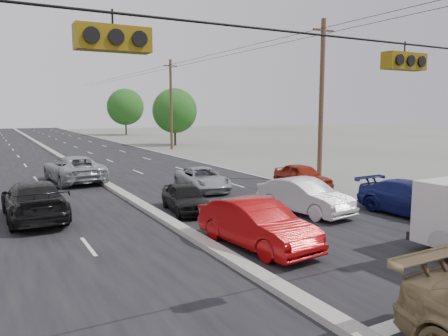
{
  "coord_description": "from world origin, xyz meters",
  "views": [
    {
      "loc": [
        -6.17,
        -6.25,
        4.47
      ],
      "look_at": [
        2.0,
        8.58,
        2.2
      ],
      "focal_mm": 35.0,
      "sensor_mm": 36.0,
      "label": 1
    }
  ],
  "objects_px": {
    "utility_pole_right_c": "(171,104)",
    "red_sedan": "(257,225)",
    "oncoming_near": "(34,201)",
    "tree_right_mid": "(175,111)",
    "tree_right_far": "(125,107)",
    "queue_car_e": "(302,176)",
    "queue_car_b": "(304,197)",
    "utility_pole_right_b": "(321,99)",
    "queue_car_a": "(186,198)",
    "queue_car_c": "(202,179)",
    "queue_car_d": "(413,200)",
    "oncoming_far": "(74,169)"
  },
  "relations": [
    {
      "from": "utility_pole_right_c",
      "to": "red_sedan",
      "type": "bearing_deg",
      "value": -107.74
    },
    {
      "from": "red_sedan",
      "to": "oncoming_near",
      "type": "xyz_separation_m",
      "value": [
        -5.96,
        7.41,
        0.03
      ]
    },
    {
      "from": "tree_right_mid",
      "to": "tree_right_far",
      "type": "height_order",
      "value": "tree_right_far"
    },
    {
      "from": "tree_right_mid",
      "to": "queue_car_e",
      "type": "height_order",
      "value": "tree_right_mid"
    },
    {
      "from": "oncoming_near",
      "to": "queue_car_b",
      "type": "bearing_deg",
      "value": 155.87
    },
    {
      "from": "utility_pole_right_b",
      "to": "queue_car_a",
      "type": "height_order",
      "value": "utility_pole_right_b"
    },
    {
      "from": "tree_right_mid",
      "to": "queue_car_a",
      "type": "xyz_separation_m",
      "value": [
        -13.6,
        -34.02,
        -3.7
      ]
    },
    {
      "from": "tree_right_far",
      "to": "queue_car_a",
      "type": "height_order",
      "value": "tree_right_far"
    },
    {
      "from": "tree_right_far",
      "to": "queue_car_c",
      "type": "height_order",
      "value": "tree_right_far"
    },
    {
      "from": "utility_pole_right_b",
      "to": "queue_car_d",
      "type": "distance_m",
      "value": 10.76
    },
    {
      "from": "utility_pole_right_c",
      "to": "oncoming_far",
      "type": "height_order",
      "value": "utility_pole_right_c"
    },
    {
      "from": "utility_pole_right_c",
      "to": "queue_car_e",
      "type": "distance_m",
      "value": 27.4
    },
    {
      "from": "queue_car_b",
      "to": "oncoming_near",
      "type": "distance_m",
      "value": 11.25
    },
    {
      "from": "queue_car_b",
      "to": "queue_car_c",
      "type": "distance_m",
      "value": 7.14
    },
    {
      "from": "utility_pole_right_c",
      "to": "queue_car_d",
      "type": "xyz_separation_m",
      "value": [
        -3.03,
        -34.35,
        -4.38
      ]
    },
    {
      "from": "queue_car_c",
      "to": "queue_car_e",
      "type": "xyz_separation_m",
      "value": [
        5.3,
        -2.13,
        0.05
      ]
    },
    {
      "from": "utility_pole_right_b",
      "to": "queue_car_b",
      "type": "height_order",
      "value": "utility_pole_right_b"
    },
    {
      "from": "queue_car_a",
      "to": "oncoming_far",
      "type": "xyz_separation_m",
      "value": [
        -2.82,
        10.62,
        0.18
      ]
    },
    {
      "from": "queue_car_a",
      "to": "oncoming_near",
      "type": "distance_m",
      "value": 6.2
    },
    {
      "from": "oncoming_near",
      "to": "tree_right_mid",
      "type": "bearing_deg",
      "value": -122.08
    },
    {
      "from": "queue_car_e",
      "to": "utility_pole_right_b",
      "type": "bearing_deg",
      "value": 34.89
    },
    {
      "from": "utility_pole_right_b",
      "to": "oncoming_far",
      "type": "distance_m",
      "value": 15.99
    },
    {
      "from": "queue_car_d",
      "to": "queue_car_e",
      "type": "distance_m",
      "value": 7.46
    },
    {
      "from": "utility_pole_right_c",
      "to": "tree_right_far",
      "type": "distance_m",
      "value": 30.2
    },
    {
      "from": "utility_pole_right_c",
      "to": "tree_right_far",
      "type": "relative_size",
      "value": 1.23
    },
    {
      "from": "red_sedan",
      "to": "oncoming_far",
      "type": "bearing_deg",
      "value": 93.69
    },
    {
      "from": "utility_pole_right_b",
      "to": "oncoming_near",
      "type": "distance_m",
      "value": 17.74
    },
    {
      "from": "utility_pole_right_c",
      "to": "queue_car_b",
      "type": "xyz_separation_m",
      "value": [
        -6.72,
        -31.74,
        -4.36
      ]
    },
    {
      "from": "tree_right_mid",
      "to": "tree_right_far",
      "type": "distance_m",
      "value": 25.03
    },
    {
      "from": "utility_pole_right_b",
      "to": "queue_car_a",
      "type": "distance_m",
      "value": 12.62
    },
    {
      "from": "queue_car_a",
      "to": "queue_car_b",
      "type": "distance_m",
      "value": 5.15
    },
    {
      "from": "tree_right_mid",
      "to": "queue_car_c",
      "type": "relative_size",
      "value": 1.56
    },
    {
      "from": "queue_car_b",
      "to": "queue_car_e",
      "type": "height_order",
      "value": "queue_car_b"
    },
    {
      "from": "tree_right_mid",
      "to": "red_sedan",
      "type": "xyz_separation_m",
      "value": [
        -13.6,
        -39.71,
        -3.56
      ]
    },
    {
      "from": "utility_pole_right_c",
      "to": "queue_car_a",
      "type": "height_order",
      "value": "utility_pole_right_c"
    },
    {
      "from": "queue_car_c",
      "to": "oncoming_near",
      "type": "bearing_deg",
      "value": -158.06
    },
    {
      "from": "queue_car_e",
      "to": "oncoming_far",
      "type": "relative_size",
      "value": 0.69
    },
    {
      "from": "tree_right_mid",
      "to": "queue_car_e",
      "type": "xyz_separation_m",
      "value": [
        -5.4,
        -31.89,
        -3.65
      ]
    },
    {
      "from": "queue_car_a",
      "to": "oncoming_far",
      "type": "distance_m",
      "value": 10.99
    },
    {
      "from": "utility_pole_right_c",
      "to": "queue_car_b",
      "type": "relative_size",
      "value": 2.21
    },
    {
      "from": "red_sedan",
      "to": "queue_car_b",
      "type": "distance_m",
      "value": 5.29
    },
    {
      "from": "tree_right_far",
      "to": "queue_car_e",
      "type": "height_order",
      "value": "tree_right_far"
    },
    {
      "from": "utility_pole_right_c",
      "to": "queue_car_a",
      "type": "distance_m",
      "value": 31.39
    },
    {
      "from": "utility_pole_right_b",
      "to": "queue_car_e",
      "type": "xyz_separation_m",
      "value": [
        -2.9,
        -1.89,
        -4.42
      ]
    },
    {
      "from": "utility_pole_right_b",
      "to": "tree_right_mid",
      "type": "xyz_separation_m",
      "value": [
        2.5,
        30.0,
        -0.77
      ]
    },
    {
      "from": "red_sedan",
      "to": "oncoming_far",
      "type": "relative_size",
      "value": 0.8
    },
    {
      "from": "utility_pole_right_b",
      "to": "utility_pole_right_c",
      "type": "height_order",
      "value": "same"
    },
    {
      "from": "oncoming_far",
      "to": "utility_pole_right_b",
      "type": "bearing_deg",
      "value": 149.89
    },
    {
      "from": "tree_right_mid",
      "to": "oncoming_far",
      "type": "xyz_separation_m",
      "value": [
        -16.42,
        -23.4,
        -3.52
      ]
    },
    {
      "from": "utility_pole_right_c",
      "to": "queue_car_b",
      "type": "height_order",
      "value": "utility_pole_right_c"
    }
  ]
}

